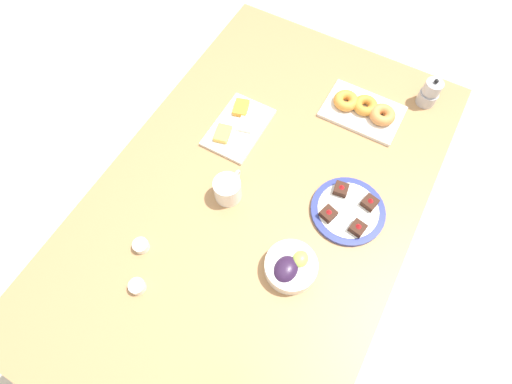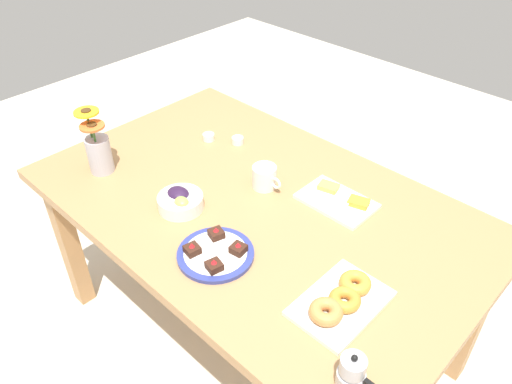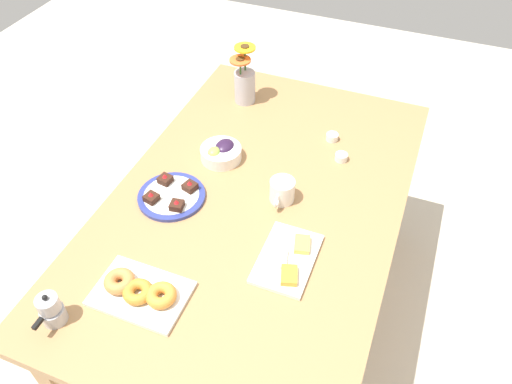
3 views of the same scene
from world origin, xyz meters
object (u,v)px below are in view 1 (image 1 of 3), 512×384
Objects in this scene: croissant_platter at (364,109)px; jam_cup_honey at (141,245)px; cheese_platter at (238,126)px; grape_bowl at (290,267)px; moka_pot at (430,93)px; dining_table at (256,208)px; coffee_mug at (228,189)px; dessert_plate at (348,210)px; jam_cup_berry at (137,286)px.

jam_cup_honey is (-0.82, 0.40, -0.01)m from croissant_platter.
grape_bowl is at bearing -133.33° from cheese_platter.
moka_pot is at bearing -30.93° from jam_cup_honey.
dining_table is at bearing 151.25° from moka_pot.
cheese_platter reaches higher than jam_cup_honey.
grape_bowl is (-0.13, -0.29, -0.01)m from coffee_mug.
dessert_plate reaches higher than jam_cup_honey.
cheese_platter is at bearing 41.96° from dining_table.
grape_bowl is at bearing -113.51° from coffee_mug.
jam_cup_berry is at bearing 159.45° from dining_table.
jam_cup_berry is 1.20m from moka_pot.
croissant_platter is at bearing 131.04° from moka_pot.
jam_cup_honey is 1.14m from moka_pot.
jam_cup_berry is (-0.43, 0.16, 0.10)m from dining_table.
coffee_mug is 2.57× the size of jam_cup_honey.
jam_cup_berry is at bearing -177.17° from cheese_platter.
grape_bowl is 3.28× the size of jam_cup_honey.
croissant_platter is 0.25m from moka_pot.
coffee_mug reaches higher than dessert_plate.
coffee_mug is 0.48× the size of cheese_platter.
coffee_mug is 0.78× the size of grape_bowl.
dessert_plate is at bearing -164.64° from croissant_platter.
dining_table is 0.76m from moka_pot.
cheese_platter is at bearing 127.40° from croissant_platter.
coffee_mug is at bearing -156.52° from cheese_platter.
moka_pot reaches higher than grape_bowl.
cheese_platter is 0.64m from jam_cup_berry.
grape_bowl is 0.66m from croissant_platter.
coffee_mug reaches higher than dining_table.
coffee_mug is 0.28m from cheese_platter.
coffee_mug reaches higher than jam_cup_berry.
croissant_platter is at bearing 2.78° from grape_bowl.
croissant_platter is (0.28, -0.37, 0.01)m from cheese_platter.
dessert_plate is (0.26, -0.08, -0.02)m from grape_bowl.
dining_table is 13.45× the size of moka_pot.
dessert_plate reaches higher than cheese_platter.
cheese_platter is (0.38, 0.40, -0.02)m from grape_bowl.
dessert_plate is (0.14, -0.37, -0.03)m from coffee_mug.
jam_cup_honey is (-0.16, 0.43, -0.01)m from grape_bowl.
dessert_plate reaches higher than croissant_platter.
jam_cup_berry is 0.20× the size of dessert_plate.
croissant_platter is 2.35× the size of moka_pot.
dessert_plate is (0.53, -0.45, -0.00)m from jam_cup_berry.
dining_table is at bearing -138.04° from cheese_platter.
jam_cup_honey and jam_cup_berry have the same top height.
coffee_mug reaches higher than grape_bowl.
moka_pot reaches higher than jam_cup_honey.
jam_cup_berry is at bearing 139.87° from dessert_plate.
dessert_plate is at bearing -103.58° from cheese_platter.
grape_bowl reaches higher than cheese_platter.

